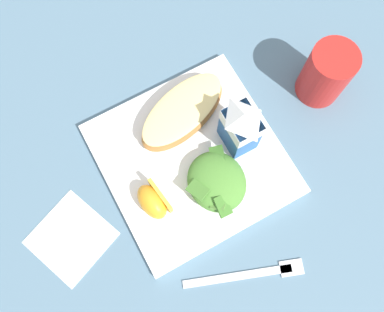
{
  "coord_description": "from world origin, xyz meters",
  "views": [
    {
      "loc": [
        0.16,
        -0.09,
        0.67
      ],
      "look_at": [
        0.0,
        0.0,
        0.03
      ],
      "focal_mm": 38.85,
      "sensor_mm": 36.0,
      "label": 1
    }
  ],
  "objects_px": {
    "orange_wedge_front": "(153,201)",
    "drinking_red_cup": "(326,74)",
    "green_salad_pile": "(217,182)",
    "milk_carton": "(241,127)",
    "white_plate": "(192,159)",
    "paper_napkin": "(71,238)",
    "cheesy_pizza_bread": "(182,112)",
    "metal_fork": "(254,274)"
  },
  "relations": [
    {
      "from": "orange_wedge_front",
      "to": "drinking_red_cup",
      "type": "height_order",
      "value": "drinking_red_cup"
    },
    {
      "from": "green_salad_pile",
      "to": "milk_carton",
      "type": "xyz_separation_m",
      "value": [
        -0.05,
        0.07,
        0.04
      ]
    },
    {
      "from": "white_plate",
      "to": "orange_wedge_front",
      "type": "xyz_separation_m",
      "value": [
        0.04,
        -0.09,
        0.03
      ]
    },
    {
      "from": "green_salad_pile",
      "to": "paper_napkin",
      "type": "distance_m",
      "value": 0.25
    },
    {
      "from": "orange_wedge_front",
      "to": "drinking_red_cup",
      "type": "xyz_separation_m",
      "value": [
        -0.05,
        0.34,
        0.02
      ]
    },
    {
      "from": "cheesy_pizza_bread",
      "to": "metal_fork",
      "type": "relative_size",
      "value": 1.02
    },
    {
      "from": "white_plate",
      "to": "metal_fork",
      "type": "distance_m",
      "value": 0.21
    },
    {
      "from": "cheesy_pizza_bread",
      "to": "green_salad_pile",
      "type": "xyz_separation_m",
      "value": [
        0.13,
        -0.01,
        0.0
      ]
    },
    {
      "from": "metal_fork",
      "to": "drinking_red_cup",
      "type": "height_order",
      "value": "drinking_red_cup"
    },
    {
      "from": "cheesy_pizza_bread",
      "to": "green_salad_pile",
      "type": "distance_m",
      "value": 0.13
    },
    {
      "from": "orange_wedge_front",
      "to": "drinking_red_cup",
      "type": "bearing_deg",
      "value": 97.67
    },
    {
      "from": "orange_wedge_front",
      "to": "paper_napkin",
      "type": "xyz_separation_m",
      "value": [
        -0.02,
        -0.14,
        -0.03
      ]
    },
    {
      "from": "white_plate",
      "to": "metal_fork",
      "type": "bearing_deg",
      "value": -1.27
    },
    {
      "from": "metal_fork",
      "to": "orange_wedge_front",
      "type": "bearing_deg",
      "value": -153.5
    },
    {
      "from": "green_salad_pile",
      "to": "milk_carton",
      "type": "relative_size",
      "value": 0.98
    },
    {
      "from": "cheesy_pizza_bread",
      "to": "drinking_red_cup",
      "type": "bearing_deg",
      "value": 75.21
    },
    {
      "from": "cheesy_pizza_bread",
      "to": "paper_napkin",
      "type": "height_order",
      "value": "cheesy_pizza_bread"
    },
    {
      "from": "metal_fork",
      "to": "milk_carton",
      "type": "bearing_deg",
      "value": 156.83
    },
    {
      "from": "orange_wedge_front",
      "to": "metal_fork",
      "type": "height_order",
      "value": "orange_wedge_front"
    },
    {
      "from": "cheesy_pizza_bread",
      "to": "milk_carton",
      "type": "relative_size",
      "value": 1.69
    },
    {
      "from": "white_plate",
      "to": "paper_napkin",
      "type": "relative_size",
      "value": 2.55
    },
    {
      "from": "green_salad_pile",
      "to": "orange_wedge_front",
      "type": "relative_size",
      "value": 1.68
    },
    {
      "from": "paper_napkin",
      "to": "milk_carton",
      "type": "bearing_deg",
      "value": 92.19
    },
    {
      "from": "white_plate",
      "to": "cheesy_pizza_bread",
      "type": "xyz_separation_m",
      "value": [
        -0.07,
        0.02,
        0.03
      ]
    },
    {
      "from": "paper_napkin",
      "to": "drinking_red_cup",
      "type": "bearing_deg",
      "value": 93.45
    },
    {
      "from": "cheesy_pizza_bread",
      "to": "paper_napkin",
      "type": "distance_m",
      "value": 0.27
    },
    {
      "from": "white_plate",
      "to": "green_salad_pile",
      "type": "distance_m",
      "value": 0.07
    },
    {
      "from": "cheesy_pizza_bread",
      "to": "drinking_red_cup",
      "type": "distance_m",
      "value": 0.24
    },
    {
      "from": "milk_carton",
      "to": "metal_fork",
      "type": "bearing_deg",
      "value": -23.17
    },
    {
      "from": "milk_carton",
      "to": "paper_napkin",
      "type": "xyz_separation_m",
      "value": [
        0.01,
        -0.31,
        -0.07
      ]
    },
    {
      "from": "paper_napkin",
      "to": "drinking_red_cup",
      "type": "xyz_separation_m",
      "value": [
        -0.03,
        0.48,
        0.05
      ]
    },
    {
      "from": "paper_napkin",
      "to": "drinking_red_cup",
      "type": "relative_size",
      "value": 1.01
    },
    {
      "from": "green_salad_pile",
      "to": "orange_wedge_front",
      "type": "height_order",
      "value": "green_salad_pile"
    },
    {
      "from": "green_salad_pile",
      "to": "drinking_red_cup",
      "type": "bearing_deg",
      "value": 105.42
    },
    {
      "from": "paper_napkin",
      "to": "metal_fork",
      "type": "relative_size",
      "value": 0.6
    },
    {
      "from": "orange_wedge_front",
      "to": "cheesy_pizza_bread",
      "type": "bearing_deg",
      "value": 134.53
    },
    {
      "from": "white_plate",
      "to": "drinking_red_cup",
      "type": "distance_m",
      "value": 0.26
    },
    {
      "from": "white_plate",
      "to": "drinking_red_cup",
      "type": "relative_size",
      "value": 2.57
    },
    {
      "from": "metal_fork",
      "to": "paper_napkin",
      "type": "bearing_deg",
      "value": -129.62
    },
    {
      "from": "milk_carton",
      "to": "white_plate",
      "type": "bearing_deg",
      "value": -95.64
    },
    {
      "from": "green_salad_pile",
      "to": "milk_carton",
      "type": "distance_m",
      "value": 0.09
    },
    {
      "from": "cheesy_pizza_bread",
      "to": "orange_wedge_front",
      "type": "xyz_separation_m",
      "value": [
        0.11,
        -0.11,
        0.0
      ]
    }
  ]
}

